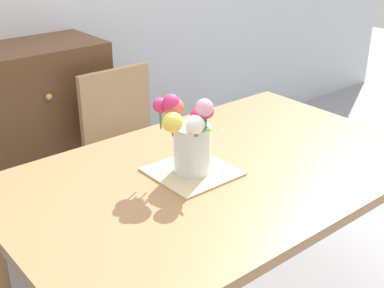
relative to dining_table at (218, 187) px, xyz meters
name	(u,v)px	position (x,y,z in m)	size (l,w,h in m)	color
dining_table	(218,187)	(0.00, 0.00, 0.00)	(1.67, 1.03, 0.74)	#9E7047
chair_far	(129,142)	(0.13, 0.86, -0.14)	(0.42, 0.42, 0.90)	tan
placemat	(192,172)	(-0.10, 0.04, 0.09)	(0.29, 0.29, 0.01)	#CCB789
flower_vase	(188,134)	(-0.12, 0.04, 0.25)	(0.26, 0.24, 0.31)	silver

